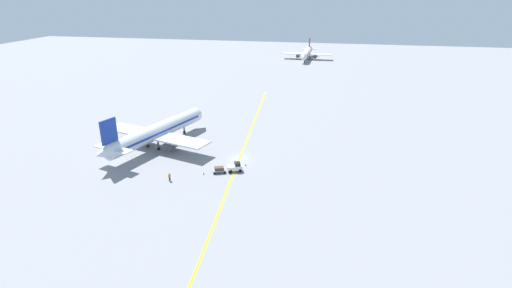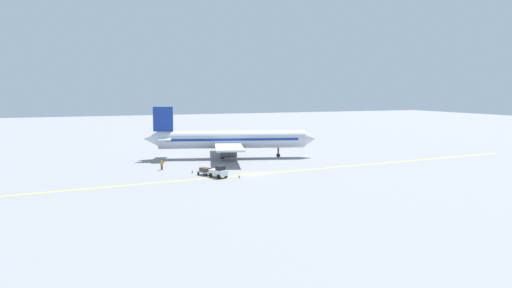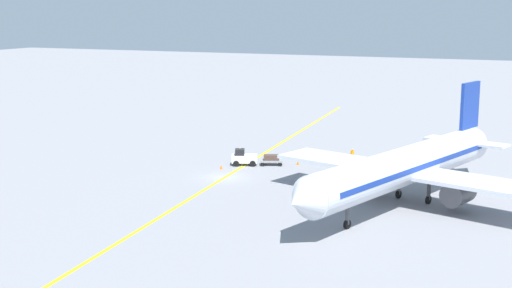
{
  "view_description": "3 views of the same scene",
  "coord_description": "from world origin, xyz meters",
  "px_view_note": "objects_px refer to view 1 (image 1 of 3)",
  "views": [
    {
      "loc": [
        19.63,
        -77.89,
        35.0
      ],
      "look_at": [
        3.7,
        -0.14,
        3.77
      ],
      "focal_mm": 28.0,
      "sensor_mm": 36.0,
      "label": 1
    },
    {
      "loc": [
        75.93,
        -31.05,
        14.06
      ],
      "look_at": [
        -5.76,
        2.65,
        4.39
      ],
      "focal_mm": 35.0,
      "sensor_mm": 36.0,
      "label": 2
    },
    {
      "loc": [
        -33.74,
        68.7,
        18.37
      ],
      "look_at": [
        -4.5,
        1.7,
        4.4
      ],
      "focal_mm": 50.0,
      "sensor_mm": 36.0,
      "label": 3
    }
  ],
  "objects_px": {
    "airplane_at_gate": "(157,132)",
    "ground_crew_worker": "(170,177)",
    "airplane_distant_taxiing": "(307,53)",
    "baggage_tug_white": "(235,167)",
    "traffic_cone_near_nose": "(204,173)",
    "traffic_cone_mid_apron": "(246,165)",
    "baggage_cart_trailing": "(219,169)"
  },
  "relations": [
    {
      "from": "airplane_at_gate",
      "to": "traffic_cone_mid_apron",
      "type": "height_order",
      "value": "airplane_at_gate"
    },
    {
      "from": "baggage_cart_trailing",
      "to": "traffic_cone_near_nose",
      "type": "height_order",
      "value": "baggage_cart_trailing"
    },
    {
      "from": "airplane_distant_taxiing",
      "to": "baggage_tug_white",
      "type": "height_order",
      "value": "airplane_distant_taxiing"
    },
    {
      "from": "airplane_at_gate",
      "to": "airplane_distant_taxiing",
      "type": "relative_size",
      "value": 1.09
    },
    {
      "from": "baggage_cart_trailing",
      "to": "traffic_cone_mid_apron",
      "type": "distance_m",
      "value": 6.26
    },
    {
      "from": "traffic_cone_near_nose",
      "to": "traffic_cone_mid_apron",
      "type": "distance_m",
      "value": 9.32
    },
    {
      "from": "traffic_cone_near_nose",
      "to": "airplane_at_gate",
      "type": "bearing_deg",
      "value": 141.54
    },
    {
      "from": "baggage_tug_white",
      "to": "traffic_cone_near_nose",
      "type": "relative_size",
      "value": 6.09
    },
    {
      "from": "airplane_distant_taxiing",
      "to": "ground_crew_worker",
      "type": "xyz_separation_m",
      "value": [
        -14.01,
        -146.0,
        -2.43
      ]
    },
    {
      "from": "ground_crew_worker",
      "to": "traffic_cone_mid_apron",
      "type": "height_order",
      "value": "ground_crew_worker"
    },
    {
      "from": "airplane_at_gate",
      "to": "traffic_cone_near_nose",
      "type": "relative_size",
      "value": 63.33
    },
    {
      "from": "ground_crew_worker",
      "to": "traffic_cone_mid_apron",
      "type": "bearing_deg",
      "value": 37.28
    },
    {
      "from": "ground_crew_worker",
      "to": "traffic_cone_near_nose",
      "type": "bearing_deg",
      "value": 36.15
    },
    {
      "from": "baggage_cart_trailing",
      "to": "traffic_cone_mid_apron",
      "type": "bearing_deg",
      "value": 43.66
    },
    {
      "from": "airplane_distant_taxiing",
      "to": "traffic_cone_mid_apron",
      "type": "distance_m",
      "value": 136.25
    },
    {
      "from": "baggage_tug_white",
      "to": "ground_crew_worker",
      "type": "relative_size",
      "value": 1.99
    },
    {
      "from": "airplane_distant_taxiing",
      "to": "traffic_cone_mid_apron",
      "type": "relative_size",
      "value": 58.05
    },
    {
      "from": "airplane_at_gate",
      "to": "traffic_cone_near_nose",
      "type": "distance_m",
      "value": 19.97
    },
    {
      "from": "airplane_distant_taxiing",
      "to": "traffic_cone_mid_apron",
      "type": "height_order",
      "value": "airplane_distant_taxiing"
    },
    {
      "from": "airplane_at_gate",
      "to": "baggage_cart_trailing",
      "type": "relative_size",
      "value": 11.84
    },
    {
      "from": "baggage_tug_white",
      "to": "traffic_cone_mid_apron",
      "type": "xyz_separation_m",
      "value": [
        1.49,
        2.99,
        -0.63
      ]
    },
    {
      "from": "airplane_distant_taxiing",
      "to": "ground_crew_worker",
      "type": "relative_size",
      "value": 19.01
    },
    {
      "from": "traffic_cone_mid_apron",
      "to": "baggage_cart_trailing",
      "type": "bearing_deg",
      "value": -136.34
    },
    {
      "from": "traffic_cone_mid_apron",
      "to": "baggage_tug_white",
      "type": "bearing_deg",
      "value": -116.49
    },
    {
      "from": "traffic_cone_near_nose",
      "to": "traffic_cone_mid_apron",
      "type": "xyz_separation_m",
      "value": [
        7.33,
        5.75,
        0.0
      ]
    },
    {
      "from": "baggage_cart_trailing",
      "to": "airplane_distant_taxiing",
      "type": "bearing_deg",
      "value": 87.69
    },
    {
      "from": "ground_crew_worker",
      "to": "baggage_tug_white",
      "type": "bearing_deg",
      "value": 30.86
    },
    {
      "from": "airplane_distant_taxiing",
      "to": "baggage_tug_white",
      "type": "relative_size",
      "value": 9.53
    },
    {
      "from": "traffic_cone_mid_apron",
      "to": "airplane_distant_taxiing",
      "type": "bearing_deg",
      "value": 89.52
    },
    {
      "from": "airplane_distant_taxiing",
      "to": "traffic_cone_mid_apron",
      "type": "bearing_deg",
      "value": -90.48
    },
    {
      "from": "airplane_distant_taxiing",
      "to": "traffic_cone_near_nose",
      "type": "relative_size",
      "value": 58.05
    },
    {
      "from": "airplane_at_gate",
      "to": "ground_crew_worker",
      "type": "bearing_deg",
      "value": -58.72
    }
  ]
}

